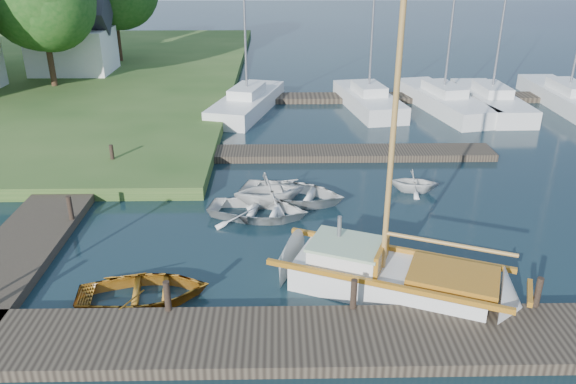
{
  "coord_description": "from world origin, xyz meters",
  "views": [
    {
      "loc": [
        -0.3,
        -16.37,
        8.45
      ],
      "look_at": [
        0.0,
        0.0,
        1.2
      ],
      "focal_mm": 35.0,
      "sensor_mm": 36.0,
      "label": 1
    }
  ],
  "objects_px": {
    "sailboat": "(395,280)",
    "tender_c": "(293,191)",
    "marina_boat_4": "(491,99)",
    "marina_boat_5": "(568,97)",
    "house_c": "(71,41)",
    "dinghy": "(144,288)",
    "mooring_post_3": "(538,292)",
    "mooring_post_4": "(70,208)",
    "tender_d": "(414,180)",
    "marina_boat_3": "(443,99)",
    "mooring_post_5": "(112,154)",
    "mooring_post_1": "(167,296)",
    "mooring_post_2": "(354,294)",
    "marina_boat_0": "(247,101)",
    "tender_b": "(269,188)",
    "marina_boat_2": "(368,99)",
    "tender_a": "(258,208)"
  },
  "relations": [
    {
      "from": "tender_b",
      "to": "marina_boat_0",
      "type": "distance_m",
      "value": 12.23
    },
    {
      "from": "marina_boat_4",
      "to": "sailboat",
      "type": "bearing_deg",
      "value": 152.7
    },
    {
      "from": "mooring_post_3",
      "to": "mooring_post_4",
      "type": "distance_m",
      "value": 13.93
    },
    {
      "from": "dinghy",
      "to": "house_c",
      "type": "distance_m",
      "value": 28.14
    },
    {
      "from": "mooring_post_3",
      "to": "tender_d",
      "type": "xyz_separation_m",
      "value": [
        -1.27,
        7.68,
        -0.22
      ]
    },
    {
      "from": "marina_boat_0",
      "to": "marina_boat_4",
      "type": "distance_m",
      "value": 13.48
    },
    {
      "from": "marina_boat_4",
      "to": "marina_boat_5",
      "type": "xyz_separation_m",
      "value": [
        4.51,
        0.43,
        -0.0
      ]
    },
    {
      "from": "mooring_post_1",
      "to": "tender_d",
      "type": "relative_size",
      "value": 0.44
    },
    {
      "from": "marina_boat_2",
      "to": "tender_a",
      "type": "bearing_deg",
      "value": 147.3
    },
    {
      "from": "marina_boat_0",
      "to": "mooring_post_3",
      "type": "bearing_deg",
      "value": -141.7
    },
    {
      "from": "mooring_post_4",
      "to": "tender_c",
      "type": "bearing_deg",
      "value": 14.82
    },
    {
      "from": "tender_b",
      "to": "marina_boat_3",
      "type": "height_order",
      "value": "marina_boat_3"
    },
    {
      "from": "marina_boat_0",
      "to": "house_c",
      "type": "xyz_separation_m",
      "value": [
        -12.01,
        8.26,
        2.0
      ]
    },
    {
      "from": "mooring_post_2",
      "to": "marina_boat_2",
      "type": "xyz_separation_m",
      "value": [
        3.23,
        19.15,
        -0.13
      ]
    },
    {
      "from": "marina_boat_0",
      "to": "marina_boat_4",
      "type": "relative_size",
      "value": 1.12
    },
    {
      "from": "mooring_post_3",
      "to": "marina_boat_3",
      "type": "relative_size",
      "value": 0.07
    },
    {
      "from": "tender_d",
      "to": "marina_boat_4",
      "type": "xyz_separation_m",
      "value": [
        6.77,
        11.2,
        0.09
      ]
    },
    {
      "from": "mooring_post_2",
      "to": "house_c",
      "type": "relative_size",
      "value": 0.15
    },
    {
      "from": "mooring_post_1",
      "to": "house_c",
      "type": "xyz_separation_m",
      "value": [
        -11.0,
        27.0,
        1.88
      ]
    },
    {
      "from": "mooring_post_3",
      "to": "tender_c",
      "type": "xyz_separation_m",
      "value": [
        -5.8,
        6.91,
        -0.31
      ]
    },
    {
      "from": "mooring_post_4",
      "to": "tender_d",
      "type": "distance_m",
      "value": 12.03
    },
    {
      "from": "tender_a",
      "to": "marina_boat_3",
      "type": "xyz_separation_m",
      "value": [
        9.85,
        13.35,
        0.22
      ]
    },
    {
      "from": "dinghy",
      "to": "mooring_post_2",
      "type": "bearing_deg",
      "value": -107.52
    },
    {
      "from": "mooring_post_2",
      "to": "marina_boat_3",
      "type": "height_order",
      "value": "marina_boat_3"
    },
    {
      "from": "house_c",
      "to": "tender_b",
      "type": "bearing_deg",
      "value": -56.76
    },
    {
      "from": "marina_boat_4",
      "to": "mooring_post_1",
      "type": "bearing_deg",
      "value": 141.39
    },
    {
      "from": "tender_c",
      "to": "dinghy",
      "type": "bearing_deg",
      "value": 164.35
    },
    {
      "from": "marina_boat_5",
      "to": "marina_boat_2",
      "type": "bearing_deg",
      "value": 91.26
    },
    {
      "from": "dinghy",
      "to": "tender_b",
      "type": "height_order",
      "value": "tender_b"
    },
    {
      "from": "mooring_post_2",
      "to": "marina_boat_0",
      "type": "relative_size",
      "value": 0.07
    },
    {
      "from": "mooring_post_2",
      "to": "tender_c",
      "type": "xyz_separation_m",
      "value": [
        -1.3,
        6.91,
        -0.31
      ]
    },
    {
      "from": "tender_c",
      "to": "marina_boat_5",
      "type": "height_order",
      "value": "marina_boat_5"
    },
    {
      "from": "tender_c",
      "to": "mooring_post_3",
      "type": "bearing_deg",
      "value": -122.11
    },
    {
      "from": "sailboat",
      "to": "tender_c",
      "type": "xyz_separation_m",
      "value": [
        -2.56,
        5.76,
        0.04
      ]
    },
    {
      "from": "tender_a",
      "to": "sailboat",
      "type": "bearing_deg",
      "value": -127.88
    },
    {
      "from": "house_c",
      "to": "sailboat",
      "type": "bearing_deg",
      "value": -57.04
    },
    {
      "from": "mooring_post_4",
      "to": "marina_boat_5",
      "type": "height_order",
      "value": "marina_boat_5"
    },
    {
      "from": "mooring_post_3",
      "to": "sailboat",
      "type": "bearing_deg",
      "value": 160.54
    },
    {
      "from": "sailboat",
      "to": "marina_boat_3",
      "type": "height_order",
      "value": "marina_boat_3"
    },
    {
      "from": "dinghy",
      "to": "tender_a",
      "type": "relative_size",
      "value": 0.99
    },
    {
      "from": "mooring_post_4",
      "to": "tender_d",
      "type": "height_order",
      "value": "mooring_post_4"
    },
    {
      "from": "marina_boat_3",
      "to": "sailboat",
      "type": "bearing_deg",
      "value": 149.03
    },
    {
      "from": "mooring_post_3",
      "to": "dinghy",
      "type": "distance_m",
      "value": 9.84
    },
    {
      "from": "mooring_post_1",
      "to": "mooring_post_4",
      "type": "height_order",
      "value": "same"
    },
    {
      "from": "marina_boat_4",
      "to": "dinghy",
      "type": "bearing_deg",
      "value": 138.57
    },
    {
      "from": "mooring_post_2",
      "to": "sailboat",
      "type": "bearing_deg",
      "value": 42.12
    },
    {
      "from": "tender_b",
      "to": "tender_c",
      "type": "xyz_separation_m",
      "value": [
        0.82,
        0.32,
        -0.27
      ]
    },
    {
      "from": "mooring_post_5",
      "to": "tender_d",
      "type": "distance_m",
      "value": 11.96
    },
    {
      "from": "tender_c",
      "to": "house_c",
      "type": "relative_size",
      "value": 0.71
    },
    {
      "from": "mooring_post_5",
      "to": "marina_boat_3",
      "type": "bearing_deg",
      "value": 29.56
    }
  ]
}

